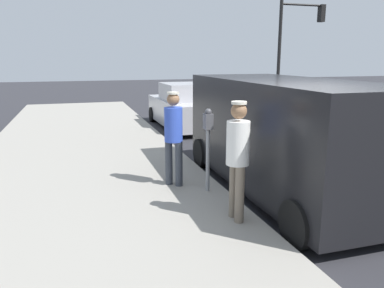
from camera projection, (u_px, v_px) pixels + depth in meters
ground_plane at (294, 205)px, 6.67m from camera, size 80.00×80.00×0.00m
sidewalk_slab at (89, 226)px, 5.63m from camera, size 5.00×32.00×0.15m
parking_meter_near at (208, 136)px, 6.72m from camera, size 0.14×0.18×1.52m
pedestrian_in_white at (238, 153)px, 5.49m from camera, size 0.34×0.36×1.79m
pedestrian_in_blue at (174, 132)px, 7.04m from camera, size 0.34×0.34×1.78m
parked_van at (284, 133)px, 7.11m from camera, size 2.14×5.21×2.15m
parked_sedan_behind at (185, 108)px, 13.93m from camera, size 1.96×4.41×1.65m
traffic_light_corner at (295, 37)px, 18.05m from camera, size 2.48×0.42×5.20m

